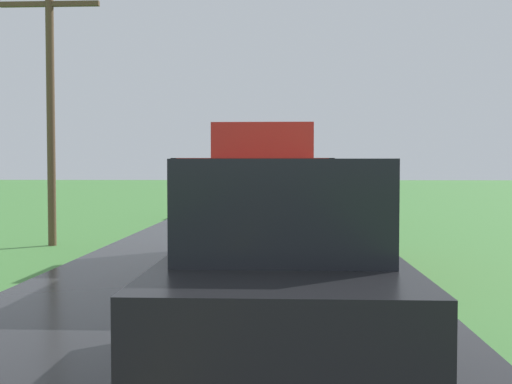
{
  "coord_description": "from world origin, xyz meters",
  "views": [
    {
      "loc": [
        1.05,
        0.31,
        1.94
      ],
      "look_at": [
        0.42,
        14.02,
        1.4
      ],
      "focal_mm": 42.71,
      "sensor_mm": 36.0,
      "label": 1
    }
  ],
  "objects": [
    {
      "name": "following_car",
      "position": [
        1.04,
        5.27,
        1.07
      ],
      "size": [
        1.74,
        4.1,
        1.92
      ],
      "color": "black",
      "rests_on": "road_surface"
    },
    {
      "name": "banana_truck_near",
      "position": [
        0.62,
        12.49,
        1.46
      ],
      "size": [
        2.38,
        5.82,
        2.8
      ],
      "color": "#2D2D30",
      "rests_on": "road_surface"
    },
    {
      "name": "utility_pole_roadside",
      "position": [
        -4.75,
        15.24,
        3.54
      ],
      "size": [
        2.49,
        0.2,
        6.39
      ],
      "color": "brown",
      "rests_on": "ground"
    },
    {
      "name": "banana_truck_far",
      "position": [
        0.67,
        24.98,
        1.46
      ],
      "size": [
        2.38,
        5.81,
        2.8
      ],
      "color": "#2D2D30",
      "rests_on": "road_surface"
    }
  ]
}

